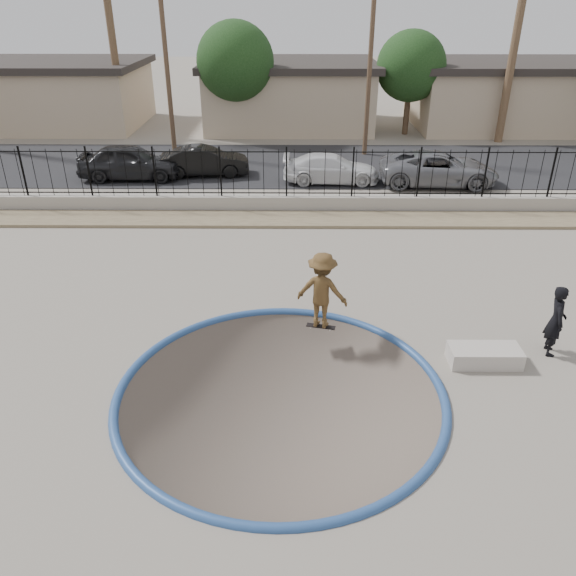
# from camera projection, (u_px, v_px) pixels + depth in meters

# --- Properties ---
(ground) EXTENTS (120.00, 120.00, 2.20)m
(ground) POSITION_uv_depth(u_px,v_px,m) (287.00, 222.00, 23.89)
(ground) COLOR slate
(ground) RESTS_ON ground
(bowl_pit) EXTENTS (6.84, 6.84, 1.80)m
(bowl_pit) POSITION_uv_depth(u_px,v_px,m) (281.00, 393.00, 11.86)
(bowl_pit) COLOR #51463E
(bowl_pit) RESTS_ON ground
(coping_ring) EXTENTS (7.04, 7.04, 0.20)m
(coping_ring) POSITION_uv_depth(u_px,v_px,m) (281.00, 393.00, 11.86)
(coping_ring) COLOR #284A83
(coping_ring) RESTS_ON ground
(rock_strip) EXTENTS (42.00, 1.60, 0.11)m
(rock_strip) POSITION_uv_depth(u_px,v_px,m) (286.00, 219.00, 20.88)
(rock_strip) COLOR #8C7E5C
(rock_strip) RESTS_ON ground
(retaining_wall) EXTENTS (42.00, 0.45, 0.60)m
(retaining_wall) POSITION_uv_depth(u_px,v_px,m) (287.00, 203.00, 21.74)
(retaining_wall) COLOR gray
(retaining_wall) RESTS_ON ground
(fence) EXTENTS (40.00, 0.04, 1.80)m
(fence) POSITION_uv_depth(u_px,v_px,m) (287.00, 173.00, 21.18)
(fence) COLOR black
(fence) RESTS_ON retaining_wall
(street) EXTENTS (90.00, 8.00, 0.04)m
(street) POSITION_uv_depth(u_px,v_px,m) (288.00, 164.00, 27.81)
(street) COLOR black
(street) RESTS_ON ground
(house_west) EXTENTS (11.60, 8.60, 3.90)m
(house_west) POSITION_uv_depth(u_px,v_px,m) (52.00, 93.00, 35.43)
(house_west) COLOR tan
(house_west) RESTS_ON ground
(house_center) EXTENTS (10.60, 8.60, 3.90)m
(house_center) POSITION_uv_depth(u_px,v_px,m) (289.00, 93.00, 35.32)
(house_center) COLOR tan
(house_center) RESTS_ON ground
(house_east) EXTENTS (12.60, 8.60, 3.90)m
(house_east) POSITION_uv_depth(u_px,v_px,m) (512.00, 94.00, 35.21)
(house_east) COLOR tan
(house_east) RESTS_ON ground
(palm_mid) EXTENTS (2.30, 2.30, 9.30)m
(palm_mid) POSITION_uv_depth(u_px,v_px,m) (109.00, 11.00, 31.00)
(palm_mid) COLOR brown
(palm_mid) RESTS_ON ground
(utility_pole_left) EXTENTS (1.70, 0.24, 9.00)m
(utility_pole_left) POSITION_uv_depth(u_px,v_px,m) (166.00, 59.00, 27.45)
(utility_pole_left) COLOR #473323
(utility_pole_left) RESTS_ON ground
(utility_pole_mid) EXTENTS (1.70, 0.24, 9.50)m
(utility_pole_mid) POSITION_uv_depth(u_px,v_px,m) (371.00, 53.00, 27.26)
(utility_pole_mid) COLOR #473323
(utility_pole_mid) RESTS_ON ground
(street_tree_left) EXTENTS (4.32, 4.32, 6.36)m
(street_tree_left) POSITION_uv_depth(u_px,v_px,m) (235.00, 61.00, 31.21)
(street_tree_left) COLOR #473323
(street_tree_left) RESTS_ON ground
(street_tree_mid) EXTENTS (3.96, 3.96, 5.83)m
(street_tree_mid) POSITION_uv_depth(u_px,v_px,m) (411.00, 66.00, 32.18)
(street_tree_mid) COLOR #473323
(street_tree_mid) RESTS_ON ground
(skater) EXTENTS (1.43, 1.08, 1.96)m
(skater) POSITION_uv_depth(u_px,v_px,m) (322.00, 294.00, 13.71)
(skater) COLOR brown
(skater) RESTS_ON ground
(skateboard) EXTENTS (0.75, 0.34, 0.06)m
(skateboard) POSITION_uv_depth(u_px,v_px,m) (321.00, 326.00, 14.14)
(skateboard) COLOR black
(skateboard) RESTS_ON ground
(videographer) EXTENTS (0.53, 0.70, 1.73)m
(videographer) POSITION_uv_depth(u_px,v_px,m) (556.00, 321.00, 12.82)
(videographer) COLOR black
(videographer) RESTS_ON ground
(concrete_ledge) EXTENTS (1.60, 0.71, 0.40)m
(concrete_ledge) POSITION_uv_depth(u_px,v_px,m) (484.00, 356.00, 12.73)
(concrete_ledge) COLOR #B2A99E
(concrete_ledge) RESTS_ON ground
(car_a) EXTENTS (4.61, 1.95, 1.55)m
(car_a) POSITION_uv_depth(u_px,v_px,m) (130.00, 162.00, 25.23)
(car_a) COLOR black
(car_a) RESTS_ON street
(car_b) EXTENTS (4.14, 1.81, 1.32)m
(car_b) POSITION_uv_depth(u_px,v_px,m) (205.00, 161.00, 25.75)
(car_b) COLOR black
(car_b) RESTS_ON street
(car_c) EXTENTS (4.27, 1.80, 1.23)m
(car_c) POSITION_uv_depth(u_px,v_px,m) (331.00, 168.00, 24.83)
(car_c) COLOR white
(car_c) RESTS_ON street
(car_d) EXTENTS (5.21, 2.59, 1.42)m
(car_d) POSITION_uv_depth(u_px,v_px,m) (438.00, 168.00, 24.50)
(car_d) COLOR gray
(car_d) RESTS_ON street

